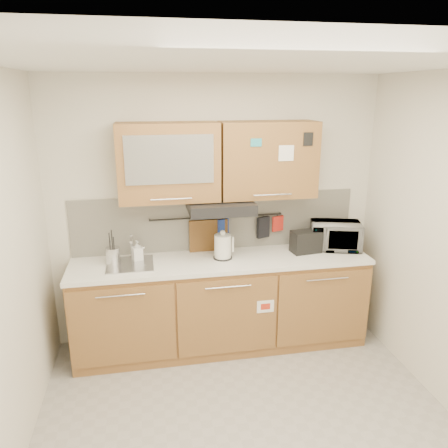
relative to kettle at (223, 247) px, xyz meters
name	(u,v)px	position (x,y,z in m)	size (l,w,h in m)	color
floor	(250,430)	(-0.01, -1.21, -1.03)	(3.20, 3.20, 0.00)	#9E9993
ceiling	(258,62)	(-0.01, -1.21, 1.57)	(3.20, 3.20, 0.00)	white
wall_back	(216,212)	(-0.01, 0.29, 0.27)	(3.20, 3.20, 0.00)	silver
base_cabinet	(222,308)	(-0.01, -0.02, -0.63)	(2.80, 0.64, 0.88)	#975E35
countertop	(222,261)	(-0.01, -0.02, -0.13)	(2.82, 0.62, 0.04)	white
backsplash	(216,222)	(-0.01, 0.28, 0.17)	(2.80, 0.02, 0.56)	silver
upper_cabinets	(218,161)	(-0.02, 0.11, 0.80)	(1.82, 0.37, 0.70)	#975E35
range_hood	(220,206)	(-0.01, 0.04, 0.39)	(0.60, 0.46, 0.10)	black
sink	(130,264)	(-0.86, 0.00, -0.11)	(0.42, 0.40, 0.26)	silver
utensil_rail	(217,217)	(-0.01, 0.24, 0.23)	(0.02, 0.02, 1.30)	black
utensil_crock	(113,256)	(-1.01, 0.04, -0.03)	(0.15, 0.15, 0.32)	silver
kettle	(223,247)	(0.00, 0.00, 0.00)	(0.21, 0.19, 0.28)	white
toaster	(306,241)	(0.83, 0.02, 0.00)	(0.30, 0.20, 0.21)	black
microwave	(335,236)	(1.16, 0.06, 0.02)	(0.48, 0.33, 0.27)	#999999
soap_bottle	(137,251)	(-0.80, 0.09, -0.01)	(0.09, 0.09, 0.19)	#999999
cutting_board	(209,243)	(-0.10, 0.22, -0.03)	(0.38, 0.03, 0.47)	brown
oven_mitt	(223,228)	(0.04, 0.22, 0.11)	(0.12, 0.03, 0.19)	#203A94
dark_pouch	(263,227)	(0.45, 0.22, 0.10)	(0.14, 0.04, 0.21)	black
pot_holder	(278,224)	(0.61, 0.22, 0.13)	(0.13, 0.02, 0.15)	red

